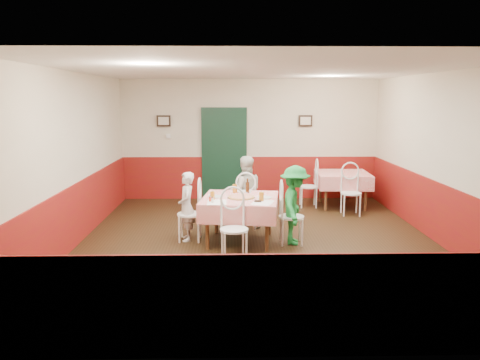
{
  "coord_description": "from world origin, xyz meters",
  "views": [
    {
      "loc": [
        -0.47,
        -7.49,
        2.38
      ],
      "look_at": [
        -0.3,
        0.06,
        1.05
      ],
      "focal_mm": 35.0,
      "sensor_mm": 36.0,
      "label": 1
    }
  ],
  "objects_px": {
    "glass_b": "(261,197)",
    "glass_c": "(235,189)",
    "wallet": "(258,201)",
    "main_table": "(240,220)",
    "diner_right": "(295,205)",
    "chair_second_b": "(351,193)",
    "chair_second_a": "(308,187)",
    "pizza": "(241,197)",
    "diner_left": "(187,206)",
    "diner_far": "(245,192)",
    "glass_a": "(212,196)",
    "second_table": "(342,190)",
    "chair_near": "(234,230)",
    "chair_right": "(291,217)",
    "beer_bottle": "(247,186)",
    "chair_left": "(190,214)",
    "chair_far": "(245,204)"
  },
  "relations": [
    {
      "from": "glass_b",
      "to": "glass_c",
      "type": "distance_m",
      "value": 0.79
    },
    {
      "from": "wallet",
      "to": "main_table",
      "type": "bearing_deg",
      "value": 136.11
    },
    {
      "from": "glass_c",
      "to": "diner_right",
      "type": "bearing_deg",
      "value": -27.11
    },
    {
      "from": "main_table",
      "to": "chair_second_b",
      "type": "bearing_deg",
      "value": 37.57
    },
    {
      "from": "chair_second_a",
      "to": "pizza",
      "type": "relative_size",
      "value": 2.1
    },
    {
      "from": "glass_b",
      "to": "diner_left",
      "type": "relative_size",
      "value": 0.12
    },
    {
      "from": "diner_far",
      "to": "chair_second_a",
      "type": "bearing_deg",
      "value": -136.94
    },
    {
      "from": "chair_second_a",
      "to": "glass_a",
      "type": "bearing_deg",
      "value": -33.67
    },
    {
      "from": "chair_second_a",
      "to": "second_table",
      "type": "bearing_deg",
      "value": 93.0
    },
    {
      "from": "diner_right",
      "to": "chair_near",
      "type": "bearing_deg",
      "value": 136.31
    },
    {
      "from": "chair_second_b",
      "to": "wallet",
      "type": "relative_size",
      "value": 8.18
    },
    {
      "from": "chair_right",
      "to": "chair_second_b",
      "type": "bearing_deg",
      "value": -36.94
    },
    {
      "from": "second_table",
      "to": "chair_second_b",
      "type": "bearing_deg",
      "value": -90.0
    },
    {
      "from": "pizza",
      "to": "beer_bottle",
      "type": "xyz_separation_m",
      "value": [
        0.12,
        0.42,
        0.1
      ]
    },
    {
      "from": "chair_left",
      "to": "chair_near",
      "type": "relative_size",
      "value": 1.0
    },
    {
      "from": "chair_second_b",
      "to": "beer_bottle",
      "type": "relative_size",
      "value": 3.89
    },
    {
      "from": "glass_b",
      "to": "glass_c",
      "type": "bearing_deg",
      "value": 121.49
    },
    {
      "from": "glass_a",
      "to": "pizza",
      "type": "bearing_deg",
      "value": 14.25
    },
    {
      "from": "diner_far",
      "to": "chair_second_b",
      "type": "bearing_deg",
      "value": -163.43
    },
    {
      "from": "second_table",
      "to": "pizza",
      "type": "bearing_deg",
      "value": -131.61
    },
    {
      "from": "chair_right",
      "to": "chair_second_a",
      "type": "relative_size",
      "value": 1.0
    },
    {
      "from": "chair_near",
      "to": "glass_c",
      "type": "bearing_deg",
      "value": 81.54
    },
    {
      "from": "chair_second_b",
      "to": "diner_left",
      "type": "xyz_separation_m",
      "value": [
        -3.21,
        -1.67,
        0.13
      ]
    },
    {
      "from": "pizza",
      "to": "beer_bottle",
      "type": "height_order",
      "value": "beer_bottle"
    },
    {
      "from": "pizza",
      "to": "glass_b",
      "type": "relative_size",
      "value": 2.99
    },
    {
      "from": "glass_b",
      "to": "diner_far",
      "type": "distance_m",
      "value": 1.22
    },
    {
      "from": "chair_second_b",
      "to": "glass_a",
      "type": "bearing_deg",
      "value": -141.74
    },
    {
      "from": "chair_right",
      "to": "wallet",
      "type": "relative_size",
      "value": 8.18
    },
    {
      "from": "second_table",
      "to": "beer_bottle",
      "type": "xyz_separation_m",
      "value": [
        -2.18,
        -2.17,
        0.5
      ]
    },
    {
      "from": "diner_far",
      "to": "second_table",
      "type": "bearing_deg",
      "value": -148.74
    },
    {
      "from": "chair_far",
      "to": "wallet",
      "type": "bearing_deg",
      "value": 93.3
    },
    {
      "from": "chair_second_b",
      "to": "diner_left",
      "type": "bearing_deg",
      "value": -149.52
    },
    {
      "from": "chair_left",
      "to": "diner_left",
      "type": "bearing_deg",
      "value": -95.07
    },
    {
      "from": "beer_bottle",
      "to": "glass_b",
      "type": "bearing_deg",
      "value": -73.26
    },
    {
      "from": "chair_far",
      "to": "beer_bottle",
      "type": "height_order",
      "value": "beer_bottle"
    },
    {
      "from": "chair_far",
      "to": "glass_b",
      "type": "bearing_deg",
      "value": 96.48
    },
    {
      "from": "main_table",
      "to": "diner_far",
      "type": "distance_m",
      "value": 0.95
    },
    {
      "from": "main_table",
      "to": "glass_c",
      "type": "height_order",
      "value": "glass_c"
    },
    {
      "from": "main_table",
      "to": "pizza",
      "type": "relative_size",
      "value": 2.85
    },
    {
      "from": "diner_left",
      "to": "beer_bottle",
      "type": "bearing_deg",
      "value": 96.18
    },
    {
      "from": "main_table",
      "to": "diner_far",
      "type": "xyz_separation_m",
      "value": [
        0.11,
        0.89,
        0.29
      ]
    },
    {
      "from": "diner_left",
      "to": "diner_far",
      "type": "bearing_deg",
      "value": 120.25
    },
    {
      "from": "diner_far",
      "to": "chair_right",
      "type": "bearing_deg",
      "value": 120.79
    },
    {
      "from": "beer_bottle",
      "to": "diner_far",
      "type": "relative_size",
      "value": 0.17
    },
    {
      "from": "main_table",
      "to": "chair_right",
      "type": "relative_size",
      "value": 1.36
    },
    {
      "from": "chair_left",
      "to": "chair_second_a",
      "type": "height_order",
      "value": "same"
    },
    {
      "from": "chair_right",
      "to": "diner_left",
      "type": "xyz_separation_m",
      "value": [
        -1.74,
        0.22,
        0.13
      ]
    },
    {
      "from": "chair_right",
      "to": "diner_right",
      "type": "bearing_deg",
      "value": -96.18
    },
    {
      "from": "beer_bottle",
      "to": "wallet",
      "type": "distance_m",
      "value": 0.73
    },
    {
      "from": "chair_second_a",
      "to": "diner_far",
      "type": "height_order",
      "value": "diner_far"
    }
  ]
}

